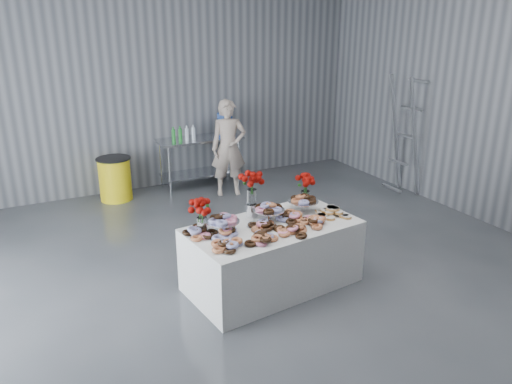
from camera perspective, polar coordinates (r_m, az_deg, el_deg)
ground at (r=5.50m, az=1.76°, el=-12.94°), size 9.00×9.00×0.00m
room_walls at (r=4.58m, az=-1.44°, el=15.60°), size 8.04×9.04×4.02m
display_table at (r=5.72m, az=1.89°, el=-7.27°), size 2.00×1.21×0.75m
prep_table at (r=9.01m, az=-6.44°, el=4.43°), size 1.50×0.60×0.90m
donut_mounds at (r=5.50m, az=2.19°, el=-3.58°), size 1.88×1.00×0.09m
cake_stand_left at (r=5.35m, az=-3.81°, el=-3.20°), size 0.36×0.36×0.17m
cake_stand_mid at (r=5.64m, az=1.48°, el=-1.90°), size 0.36×0.36×0.17m
cake_stand_right at (r=5.93m, az=5.44°, el=-0.91°), size 0.36×0.36×0.17m
danish_pile at (r=5.87m, az=8.77°, el=-2.16°), size 0.48×0.48×0.11m
bouquet_left at (r=5.28m, az=-6.27°, el=-1.74°), size 0.26×0.26×0.42m
bouquet_right at (r=6.07m, az=5.71°, el=1.16°), size 0.26×0.26×0.42m
bouquet_center at (r=5.66m, az=-0.49°, el=0.76°), size 0.26×0.26×0.57m
water_jug at (r=9.07m, az=-3.59°, el=8.07°), size 0.28×0.28×0.55m
drink_bottles at (r=8.71m, az=-8.28°, el=6.65°), size 0.54×0.08×0.27m
person at (r=8.52m, az=-3.15°, el=5.04°), size 0.69×0.55×1.64m
trash_barrel at (r=8.68m, az=-15.81°, el=1.46°), size 0.57×0.57×0.73m
stepladder at (r=8.85m, az=16.64°, el=6.20°), size 0.66×0.51×2.06m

